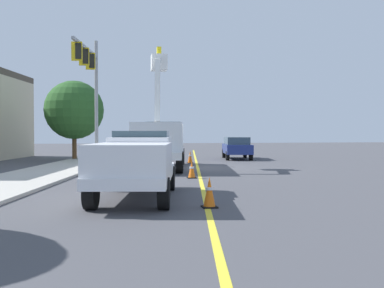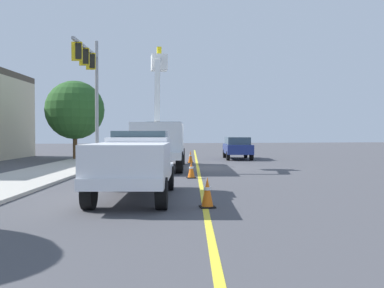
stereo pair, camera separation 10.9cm
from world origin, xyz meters
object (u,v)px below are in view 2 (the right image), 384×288
(traffic_cone_mid_rear, at_px, (191,157))
(traffic_signal_mast, at_px, (91,77))
(traffic_cone_leading, at_px, (207,192))
(traffic_cone_mid_front, at_px, (191,170))
(utility_bucket_truck, at_px, (161,140))
(passing_minivan, at_px, (237,146))
(service_pickup_truck, at_px, (135,162))

(traffic_cone_mid_rear, relative_size, traffic_signal_mast, 0.11)
(traffic_cone_leading, height_order, traffic_cone_mid_rear, traffic_cone_mid_rear)
(traffic_cone_mid_front, bearing_deg, traffic_cone_mid_rear, -9.61)
(utility_bucket_truck, bearing_deg, traffic_cone_leading, 179.81)
(utility_bucket_truck, height_order, traffic_cone_mid_front, utility_bucket_truck)
(passing_minivan, xyz_separation_m, traffic_cone_mid_front, (-12.96, 5.87, -0.60))
(traffic_cone_mid_rear, bearing_deg, service_pickup_truck, 163.74)
(traffic_cone_leading, bearing_deg, traffic_cone_mid_rear, -8.27)
(utility_bucket_truck, relative_size, traffic_signal_mast, 1.08)
(traffic_cone_mid_front, relative_size, traffic_cone_mid_rear, 0.91)
(utility_bucket_truck, xyz_separation_m, traffic_cone_leading, (-12.69, 0.04, -1.21))
(service_pickup_truck, height_order, traffic_signal_mast, traffic_signal_mast)
(traffic_cone_mid_front, xyz_separation_m, traffic_signal_mast, (7.76, 4.80, 5.02))
(utility_bucket_truck, distance_m, service_pickup_truck, 10.99)
(service_pickup_truck, relative_size, traffic_cone_leading, 7.14)
(utility_bucket_truck, xyz_separation_m, traffic_cone_mid_rear, (3.67, -2.34, -1.20))
(traffic_signal_mast, bearing_deg, service_pickup_truck, -170.89)
(utility_bucket_truck, height_order, traffic_cone_leading, utility_bucket_truck)
(service_pickup_truck, bearing_deg, passing_minivan, -25.01)
(service_pickup_truck, relative_size, passing_minivan, 1.16)
(traffic_cone_mid_front, height_order, traffic_cone_mid_rear, traffic_cone_mid_rear)
(traffic_signal_mast, bearing_deg, traffic_cone_mid_front, -148.28)
(traffic_cone_leading, bearing_deg, traffic_signal_mast, 14.76)
(traffic_cone_mid_rear, bearing_deg, traffic_signal_mast, 101.96)
(service_pickup_truck, bearing_deg, utility_bucket_truck, -9.92)
(utility_bucket_truck, height_order, passing_minivan, utility_bucket_truck)
(passing_minivan, relative_size, traffic_cone_mid_front, 6.66)
(service_pickup_truck, distance_m, traffic_cone_leading, 2.73)
(traffic_cone_leading, xyz_separation_m, traffic_cone_mid_rear, (16.37, -2.38, 0.00))
(service_pickup_truck, height_order, traffic_cone_leading, service_pickup_truck)
(utility_bucket_truck, height_order, service_pickup_truck, utility_bucket_truck)
(utility_bucket_truck, bearing_deg, passing_minivan, -41.52)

